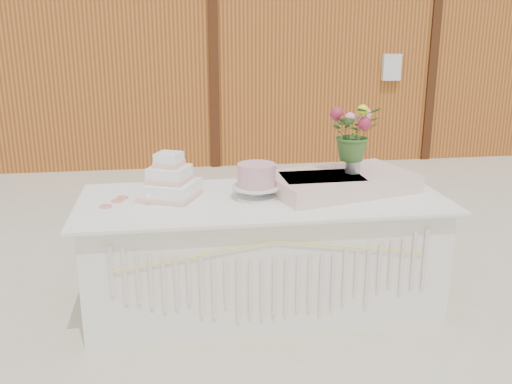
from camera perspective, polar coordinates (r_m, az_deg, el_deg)
ground at (r=4.04m, az=0.64°, el=-11.05°), size 80.00×80.00×0.00m
barn at (r=9.55m, az=-5.31°, el=15.29°), size 12.60×4.60×3.30m
cake_table at (r=3.87m, az=0.67°, el=-6.00°), size 2.40×1.00×0.77m
wedding_cake at (r=3.76m, az=-8.60°, el=0.93°), size 0.45×0.45×0.30m
pink_cake_stand at (r=3.71m, az=0.04°, el=1.32°), size 0.32×0.32×0.23m
satin_runner at (r=3.93m, az=8.41°, el=0.99°), size 1.08×0.80×0.12m
flower_vase at (r=3.93m, az=9.65°, el=2.89°), size 0.10×0.10×0.14m
bouquet at (r=3.87m, az=9.83°, el=6.55°), size 0.34×0.30×0.37m
loose_flowers at (r=3.74m, az=-13.90°, el=-0.93°), size 0.22×0.41×0.02m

